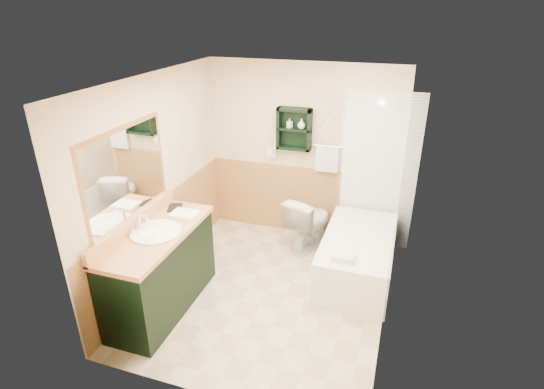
{
  "coord_description": "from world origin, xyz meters",
  "views": [
    {
      "loc": [
        1.29,
        -3.79,
        3.07
      ],
      "look_at": [
        -0.01,
        0.2,
        1.15
      ],
      "focal_mm": 28.0,
      "sensor_mm": 36.0,
      "label": 1
    }
  ],
  "objects_px": {
    "vanity": "(161,271)",
    "toilet": "(309,222)",
    "hair_dryer": "(273,152)",
    "soap_bottle_b": "(302,125)",
    "wall_shelf": "(294,129)",
    "soap_bottle_a": "(290,125)",
    "vanity_book": "(167,200)",
    "bathtub": "(357,256)"
  },
  "relations": [
    {
      "from": "hair_dryer",
      "to": "toilet",
      "type": "height_order",
      "value": "hair_dryer"
    },
    {
      "from": "wall_shelf",
      "to": "vanity",
      "type": "bearing_deg",
      "value": -114.2
    },
    {
      "from": "bathtub",
      "to": "vanity_book",
      "type": "xyz_separation_m",
      "value": [
        -2.08,
        -0.71,
        0.76
      ]
    },
    {
      "from": "hair_dryer",
      "to": "bathtub",
      "type": "relative_size",
      "value": 0.16
    },
    {
      "from": "wall_shelf",
      "to": "hair_dryer",
      "type": "height_order",
      "value": "wall_shelf"
    },
    {
      "from": "toilet",
      "to": "bathtub",
      "type": "bearing_deg",
      "value": 165.15
    },
    {
      "from": "wall_shelf",
      "to": "vanity",
      "type": "xyz_separation_m",
      "value": [
        -0.89,
        -1.99,
        -1.09
      ]
    },
    {
      "from": "toilet",
      "to": "wall_shelf",
      "type": "bearing_deg",
      "value": -22.58
    },
    {
      "from": "vanity",
      "to": "toilet",
      "type": "distance_m",
      "value": 2.1
    },
    {
      "from": "vanity_book",
      "to": "hair_dryer",
      "type": "bearing_deg",
      "value": 42.4
    },
    {
      "from": "bathtub",
      "to": "wall_shelf",
      "type": "bearing_deg",
      "value": 143.53
    },
    {
      "from": "hair_dryer",
      "to": "toilet",
      "type": "xyz_separation_m",
      "value": [
        0.61,
        -0.3,
        -0.83
      ]
    },
    {
      "from": "vanity",
      "to": "soap_bottle_b",
      "type": "bearing_deg",
      "value": 63.42
    },
    {
      "from": "hair_dryer",
      "to": "soap_bottle_a",
      "type": "xyz_separation_m",
      "value": [
        0.24,
        -0.03,
        0.39
      ]
    },
    {
      "from": "vanity",
      "to": "soap_bottle_a",
      "type": "bearing_deg",
      "value": 67.21
    },
    {
      "from": "hair_dryer",
      "to": "soap_bottle_a",
      "type": "bearing_deg",
      "value": -7.13
    },
    {
      "from": "hair_dryer",
      "to": "soap_bottle_b",
      "type": "xyz_separation_m",
      "value": [
        0.4,
        -0.03,
        0.42
      ]
    },
    {
      "from": "soap_bottle_a",
      "to": "toilet",
      "type": "bearing_deg",
      "value": -36.2
    },
    {
      "from": "wall_shelf",
      "to": "hair_dryer",
      "type": "relative_size",
      "value": 2.29
    },
    {
      "from": "wall_shelf",
      "to": "vanity",
      "type": "distance_m",
      "value": 2.44
    },
    {
      "from": "vanity",
      "to": "soap_bottle_a",
      "type": "relative_size",
      "value": 11.83
    },
    {
      "from": "hair_dryer",
      "to": "soap_bottle_b",
      "type": "distance_m",
      "value": 0.58
    },
    {
      "from": "wall_shelf",
      "to": "soap_bottle_a",
      "type": "distance_m",
      "value": 0.07
    },
    {
      "from": "bathtub",
      "to": "soap_bottle_a",
      "type": "bearing_deg",
      "value": 145.26
    },
    {
      "from": "hair_dryer",
      "to": "soap_bottle_b",
      "type": "bearing_deg",
      "value": -4.3
    },
    {
      "from": "soap_bottle_b",
      "to": "soap_bottle_a",
      "type": "bearing_deg",
      "value": 180.0
    },
    {
      "from": "soap_bottle_a",
      "to": "soap_bottle_b",
      "type": "distance_m",
      "value": 0.16
    },
    {
      "from": "wall_shelf",
      "to": "hair_dryer",
      "type": "distance_m",
      "value": 0.46
    },
    {
      "from": "hair_dryer",
      "to": "soap_bottle_a",
      "type": "distance_m",
      "value": 0.46
    },
    {
      "from": "wall_shelf",
      "to": "vanity",
      "type": "height_order",
      "value": "wall_shelf"
    },
    {
      "from": "wall_shelf",
      "to": "vanity_book",
      "type": "height_order",
      "value": "wall_shelf"
    },
    {
      "from": "hair_dryer",
      "to": "toilet",
      "type": "distance_m",
      "value": 1.07
    },
    {
      "from": "wall_shelf",
      "to": "soap_bottle_a",
      "type": "xyz_separation_m",
      "value": [
        -0.06,
        -0.01,
        0.04
      ]
    },
    {
      "from": "vanity",
      "to": "bathtub",
      "type": "relative_size",
      "value": 0.98
    },
    {
      "from": "vanity_book",
      "to": "soap_bottle_a",
      "type": "distance_m",
      "value": 1.86
    },
    {
      "from": "vanity_book",
      "to": "soap_bottle_a",
      "type": "bearing_deg",
      "value": 35.03
    },
    {
      "from": "vanity_book",
      "to": "soap_bottle_b",
      "type": "xyz_separation_m",
      "value": [
        1.16,
        1.46,
        0.59
      ]
    },
    {
      "from": "bathtub",
      "to": "hair_dryer",
      "type": "bearing_deg",
      "value": 149.43
    },
    {
      "from": "bathtub",
      "to": "soap_bottle_b",
      "type": "height_order",
      "value": "soap_bottle_b"
    },
    {
      "from": "hair_dryer",
      "to": "soap_bottle_b",
      "type": "height_order",
      "value": "soap_bottle_b"
    },
    {
      "from": "soap_bottle_b",
      "to": "vanity",
      "type": "bearing_deg",
      "value": -116.58
    },
    {
      "from": "soap_bottle_b",
      "to": "hair_dryer",
      "type": "bearing_deg",
      "value": 175.7
    }
  ]
}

